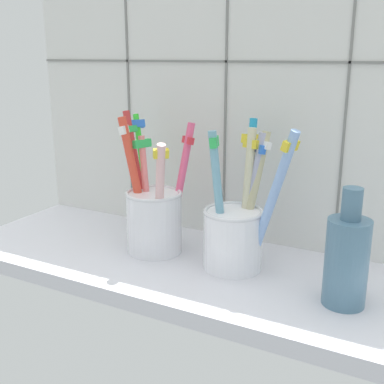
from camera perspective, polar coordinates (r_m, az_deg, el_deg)
counter_slab at (r=63.01cm, az=-0.49°, el=-9.03°), size 64.00×22.00×2.00cm
tile_wall_back at (r=68.13cm, az=4.37°, el=11.59°), size 64.00×2.20×45.00cm
toothbrush_cup_left at (r=64.52cm, az=-4.54°, el=-2.54°), size 10.68×9.96×18.36cm
toothbrush_cup_right at (r=59.55cm, az=5.26°, el=-4.24°), size 11.86×10.50×18.00cm
ceramic_vase at (r=53.09cm, az=17.74°, el=-7.50°), size 4.50×4.50×12.78cm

